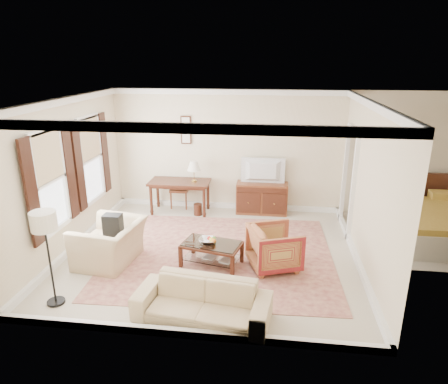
% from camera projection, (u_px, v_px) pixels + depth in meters
% --- Properties ---
extents(room_shell, '(5.51, 5.01, 2.91)m').
position_uv_depth(room_shell, '(210.00, 125.00, 6.91)').
color(room_shell, beige).
rests_on(room_shell, ground).
extents(annex_bedroom, '(3.00, 2.70, 2.90)m').
position_uv_depth(annex_bedroom, '(437.00, 225.00, 8.14)').
color(annex_bedroom, beige).
rests_on(annex_bedroom, ground).
extents(window_front, '(0.12, 1.56, 1.80)m').
position_uv_depth(window_front, '(50.00, 182.00, 6.87)').
color(window_front, '#CCB284').
rests_on(window_front, room_shell).
extents(window_rear, '(0.12, 1.56, 1.80)m').
position_uv_depth(window_rear, '(91.00, 159.00, 8.38)').
color(window_rear, '#CCB284').
rests_on(window_rear, room_shell).
extents(doorway, '(0.10, 1.12, 2.25)m').
position_uv_depth(doorway, '(348.00, 182.00, 8.45)').
color(doorway, white).
rests_on(doorway, room_shell).
extents(rug, '(4.35, 3.77, 0.01)m').
position_uv_depth(rug, '(220.00, 254.00, 7.64)').
color(rug, maroon).
rests_on(rug, room_shell).
extents(writing_desk, '(1.43, 0.72, 0.78)m').
position_uv_depth(writing_desk, '(180.00, 185.00, 9.54)').
color(writing_desk, '#3F1D12').
rests_on(writing_desk, room_shell).
extents(desk_chair, '(0.54, 0.54, 1.05)m').
position_uv_depth(desk_chair, '(180.00, 187.00, 9.93)').
color(desk_chair, brown).
rests_on(desk_chair, room_shell).
extents(desk_lamp, '(0.32, 0.32, 0.50)m').
position_uv_depth(desk_lamp, '(194.00, 172.00, 9.38)').
color(desk_lamp, silver).
rests_on(desk_lamp, writing_desk).
extents(framed_prints, '(0.25, 0.04, 0.68)m').
position_uv_depth(framed_prints, '(186.00, 130.00, 9.52)').
color(framed_prints, '#3F1D12').
rests_on(framed_prints, room_shell).
extents(sideboard, '(1.21, 0.47, 0.75)m').
position_uv_depth(sideboard, '(262.00, 198.00, 9.59)').
color(sideboard, brown).
rests_on(sideboard, room_shell).
extents(tv, '(0.98, 0.57, 0.13)m').
position_uv_depth(tv, '(263.00, 163.00, 9.29)').
color(tv, black).
rests_on(tv, sideboard).
extents(coffee_table, '(1.14, 0.82, 0.44)m').
position_uv_depth(coffee_table, '(212.00, 248.00, 7.16)').
color(coffee_table, '#3F1D12').
rests_on(coffee_table, room_shell).
extents(fruit_bowl, '(0.42, 0.42, 0.10)m').
position_uv_depth(fruit_bowl, '(207.00, 240.00, 7.12)').
color(fruit_bowl, silver).
rests_on(fruit_bowl, coffee_table).
extents(book_a, '(0.28, 0.13, 0.38)m').
position_uv_depth(book_a, '(205.00, 255.00, 7.26)').
color(book_a, brown).
rests_on(book_a, coffee_table).
extents(book_b, '(0.27, 0.14, 0.38)m').
position_uv_depth(book_b, '(222.00, 258.00, 7.14)').
color(book_b, brown).
rests_on(book_b, coffee_table).
extents(striped_armchair, '(1.01, 1.04, 0.85)m').
position_uv_depth(striped_armchair, '(275.00, 246.00, 7.05)').
color(striped_armchair, maroon).
rests_on(striped_armchair, room_shell).
extents(club_armchair, '(0.92, 1.27, 1.03)m').
position_uv_depth(club_armchair, '(109.00, 236.00, 7.21)').
color(club_armchair, '#CBAB89').
rests_on(club_armchair, room_shell).
extents(backpack, '(0.33, 0.38, 0.40)m').
position_uv_depth(backpack, '(113.00, 224.00, 7.10)').
color(backpack, black).
rests_on(backpack, club_armchair).
extents(sofa, '(1.99, 0.81, 0.76)m').
position_uv_depth(sofa, '(202.00, 296.00, 5.66)').
color(sofa, '#CBAB89').
rests_on(sofa, room_shell).
extents(floor_lamp, '(0.37, 0.37, 1.51)m').
position_uv_depth(floor_lamp, '(45.00, 228.00, 5.74)').
color(floor_lamp, black).
rests_on(floor_lamp, room_shell).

